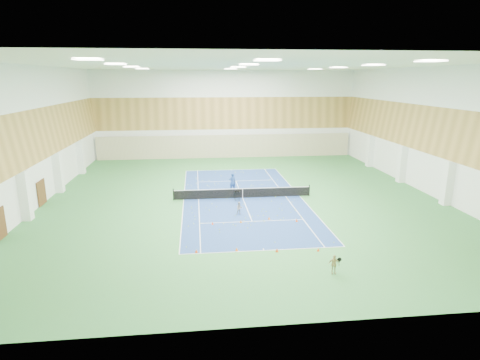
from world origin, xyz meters
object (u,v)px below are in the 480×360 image
object	(u,v)px
coach	(232,182)
child_court	(239,208)
ball_cart	(237,196)
tennis_net	(243,192)
child_apron	(334,264)

from	to	relation	value
coach	child_court	size ratio (longest dim) A/B	1.68
coach	ball_cart	world-z (taller)	coach
tennis_net	ball_cart	distance (m)	0.96
ball_cart	child_court	bearing A→B (deg)	-97.85
tennis_net	coach	bearing A→B (deg)	105.32
coach	child_apron	bearing A→B (deg)	90.53
child_apron	ball_cart	xyz separation A→B (m)	(-4.05, 14.68, -0.15)
tennis_net	child_court	world-z (taller)	tennis_net
tennis_net	child_court	size ratio (longest dim) A/B	11.96
child_court	child_apron	xyz separation A→B (m)	(4.27, -10.82, 0.04)
ball_cart	child_apron	bearing A→B (deg)	-79.18
child_court	ball_cart	bearing A→B (deg)	86.74
child_court	child_apron	world-z (taller)	child_apron
child_court	tennis_net	bearing A→B (deg)	79.98
child_apron	child_court	bearing A→B (deg)	117.07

